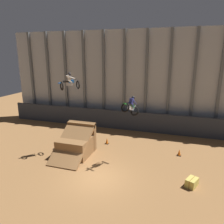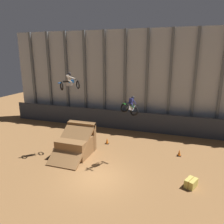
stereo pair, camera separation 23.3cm
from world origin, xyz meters
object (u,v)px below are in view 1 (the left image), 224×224
rider_bike_left_air (70,83)px  rider_bike_right_air (131,107)px  traffic_cone_near_ramp (179,153)px  traffic_cone_arena_edge (107,141)px  dirt_ramp (77,143)px  hay_bale_trackside (192,182)px

rider_bike_left_air → rider_bike_right_air: bearing=39.3°
rider_bike_right_air → traffic_cone_near_ramp: (3.83, 2.44, -4.37)m
rider_bike_right_air → traffic_cone_arena_edge: bearing=156.0°
rider_bike_right_air → traffic_cone_arena_edge: 6.07m
rider_bike_right_air → traffic_cone_arena_edge: size_ratio=3.15×
rider_bike_right_air → traffic_cone_near_ramp: rider_bike_right_air is taller
traffic_cone_arena_edge → rider_bike_right_air: bearing=-44.9°
dirt_ramp → hay_bale_trackside: (9.52, -2.19, -0.66)m
rider_bike_right_air → hay_bale_trackside: size_ratio=1.71×
rider_bike_right_air → hay_bale_trackside: (4.73, -2.05, -4.37)m
dirt_ramp → traffic_cone_near_ramp: (8.62, 2.29, -0.66)m
rider_bike_left_air → rider_bike_right_air: 5.55m
traffic_cone_near_ramp → hay_bale_trackside: (0.90, -4.48, -0.00)m
rider_bike_left_air → hay_bale_trackside: 11.91m
dirt_ramp → hay_bale_trackside: size_ratio=3.90×
dirt_ramp → rider_bike_left_air: 5.33m
rider_bike_left_air → traffic_cone_near_ramp: size_ratio=2.78×
traffic_cone_arena_edge → rider_bike_left_air: bearing=-131.3°
dirt_ramp → hay_bale_trackside: dirt_ramp is taller
hay_bale_trackside → traffic_cone_near_ramp: bearing=101.3°
rider_bike_left_air → traffic_cone_arena_edge: (2.33, 2.65, -5.95)m
traffic_cone_arena_edge → hay_bale_trackside: (7.71, -5.02, -0.00)m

